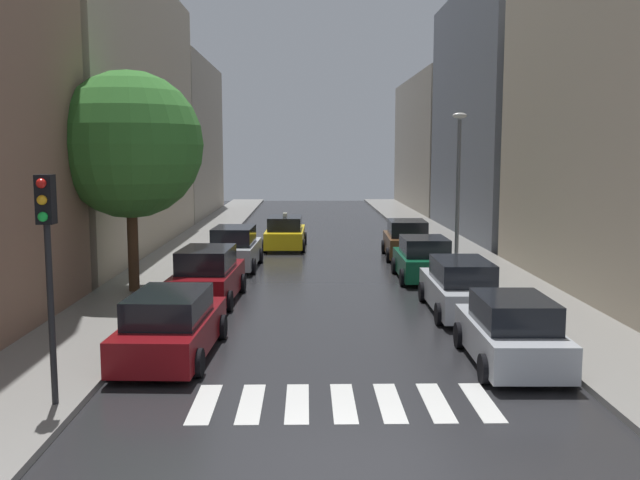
% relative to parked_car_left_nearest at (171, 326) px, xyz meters
% --- Properties ---
extents(ground_plane, '(28.00, 72.00, 0.04)m').
position_rel_parked_car_left_nearest_xyz_m(ground_plane, '(3.93, 17.75, -0.77)').
color(ground_plane, '#252527').
extents(sidewalk_left, '(3.00, 72.00, 0.15)m').
position_rel_parked_car_left_nearest_xyz_m(sidewalk_left, '(-2.57, 17.75, -0.68)').
color(sidewalk_left, gray).
rests_on(sidewalk_left, ground).
extents(sidewalk_right, '(3.00, 72.00, 0.15)m').
position_rel_parked_car_left_nearest_xyz_m(sidewalk_right, '(10.43, 17.75, -0.68)').
color(sidewalk_right, gray).
rests_on(sidewalk_right, ground).
extents(crosswalk_stripes, '(5.85, 2.20, 0.01)m').
position_rel_parked_car_left_nearest_xyz_m(crosswalk_stripes, '(3.93, -3.19, -0.75)').
color(crosswalk_stripes, silver).
rests_on(crosswalk_stripes, ground).
extents(building_left_mid, '(6.00, 21.15, 13.46)m').
position_rel_parked_car_left_nearest_xyz_m(building_left_mid, '(-7.07, 18.58, 5.98)').
color(building_left_mid, '#B2A38C').
rests_on(building_left_mid, ground).
extents(building_left_far, '(6.00, 16.14, 11.52)m').
position_rel_parked_car_left_nearest_xyz_m(building_left_far, '(-7.07, 37.46, 5.01)').
color(building_left_far, '#9E9384').
rests_on(building_left_far, ground).
extents(building_right_mid, '(6.00, 16.62, 14.08)m').
position_rel_parked_car_left_nearest_xyz_m(building_right_mid, '(14.93, 24.70, 6.29)').
color(building_right_mid, slate).
rests_on(building_right_mid, ground).
extents(building_right_far, '(6.00, 20.15, 10.98)m').
position_rel_parked_car_left_nearest_xyz_m(building_right_far, '(14.93, 43.67, 4.74)').
color(building_right_far, '#9E9384').
rests_on(building_right_far, ground).
extents(parked_car_left_nearest, '(2.23, 4.83, 1.60)m').
position_rel_parked_car_left_nearest_xyz_m(parked_car_left_nearest, '(0.00, 0.00, 0.00)').
color(parked_car_left_nearest, maroon).
rests_on(parked_car_left_nearest, ground).
extents(parked_car_left_second, '(2.19, 4.59, 1.78)m').
position_rel_parked_car_left_nearest_xyz_m(parked_car_left_second, '(-0.01, 6.30, 0.07)').
color(parked_car_left_second, maroon).
rests_on(parked_car_left_second, ground).
extents(parked_car_left_third, '(2.16, 4.48, 1.76)m').
position_rel_parked_car_left_nearest_xyz_m(parked_car_left_third, '(0.19, 12.87, 0.06)').
color(parked_car_left_third, '#B2B7BF').
rests_on(parked_car_left_third, ground).
extents(parked_car_right_nearest, '(2.06, 4.19, 1.61)m').
position_rel_parked_car_left_nearest_xyz_m(parked_car_right_nearest, '(7.89, -0.78, 0.00)').
color(parked_car_right_nearest, '#B2B7BF').
rests_on(parked_car_right_nearest, ground).
extents(parked_car_right_second, '(2.03, 4.82, 1.65)m').
position_rel_parked_car_left_nearest_xyz_m(parked_car_right_second, '(7.86, 4.48, 0.02)').
color(parked_car_right_second, '#B2B7BF').
rests_on(parked_car_right_second, ground).
extents(parked_car_right_third, '(2.11, 4.05, 1.65)m').
position_rel_parked_car_left_nearest_xyz_m(parked_car_right_third, '(7.66, 10.06, 0.02)').
color(parked_car_right_third, '#0C4C2D').
rests_on(parked_car_right_third, ground).
extents(parked_car_right_fourth, '(2.19, 4.20, 1.75)m').
position_rel_parked_car_left_nearest_xyz_m(parked_car_right_fourth, '(7.81, 15.69, 0.06)').
color(parked_car_right_fourth, brown).
rests_on(parked_car_right_fourth, ground).
extents(taxi_midroad, '(2.16, 4.58, 1.81)m').
position_rel_parked_car_left_nearest_xyz_m(taxi_midroad, '(2.13, 19.02, 0.01)').
color(taxi_midroad, yellow).
rests_on(taxi_midroad, ground).
extents(street_tree_left, '(4.90, 4.90, 7.39)m').
position_rel_parked_car_left_nearest_xyz_m(street_tree_left, '(-2.67, 7.36, 4.33)').
color(street_tree_left, '#513823').
rests_on(street_tree_left, sidewalk_left).
extents(traffic_light_left_corner, '(0.30, 0.42, 4.30)m').
position_rel_parked_car_left_nearest_xyz_m(traffic_light_left_corner, '(-1.52, -3.54, 2.53)').
color(traffic_light_left_corner, black).
rests_on(traffic_light_left_corner, sidewalk_left).
extents(lamp_post_right, '(0.60, 0.28, 6.29)m').
position_rel_parked_car_left_nearest_xyz_m(lamp_post_right, '(9.48, 12.69, 3.06)').
color(lamp_post_right, '#595B60').
rests_on(lamp_post_right, sidewalk_right).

